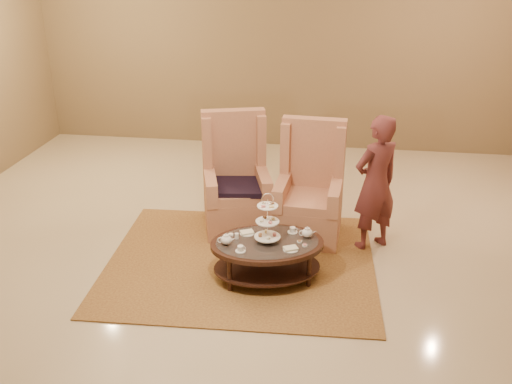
% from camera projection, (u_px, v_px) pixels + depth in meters
% --- Properties ---
extents(ground, '(8.00, 8.00, 0.00)m').
position_uv_depth(ground, '(243.00, 266.00, 6.07)').
color(ground, '#C8B594').
rests_on(ground, ground).
extents(ceiling, '(8.00, 8.00, 0.02)m').
position_uv_depth(ceiling, '(243.00, 266.00, 6.07)').
color(ceiling, silver).
rests_on(ceiling, ground).
extents(wall_back, '(8.00, 0.04, 3.50)m').
position_uv_depth(wall_back, '(284.00, 39.00, 8.98)').
color(wall_back, olive).
rests_on(wall_back, ground).
extents(rug, '(2.92, 2.47, 0.02)m').
position_uv_depth(rug, '(241.00, 262.00, 6.12)').
color(rug, olive).
rests_on(rug, ground).
extents(tea_table, '(1.29, 1.03, 0.95)m').
position_uv_depth(tea_table, '(267.00, 248.00, 5.70)').
color(tea_table, black).
rests_on(tea_table, ground).
extents(armchair_left, '(0.92, 0.94, 1.38)m').
position_uv_depth(armchair_left, '(236.00, 189.00, 6.76)').
color(armchair_left, tan).
rests_on(armchair_left, ground).
extents(armchair_right, '(0.77, 0.80, 1.35)m').
position_uv_depth(armchair_right, '(309.00, 198.00, 6.56)').
color(armchair_right, tan).
rests_on(armchair_right, ground).
extents(person, '(0.67, 0.63, 1.53)m').
position_uv_depth(person, '(376.00, 184.00, 6.15)').
color(person, '#5E2828').
rests_on(person, ground).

